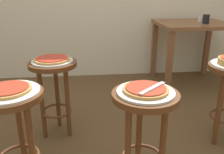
# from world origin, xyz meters

# --- Properties ---
(ground_plane) EXTENTS (6.00, 6.00, 0.00)m
(ground_plane) POSITION_xyz_m (0.00, 0.00, 0.00)
(ground_plane) COLOR brown
(stool_foreground) EXTENTS (0.37, 0.37, 0.62)m
(stool_foreground) POSITION_xyz_m (0.06, -0.46, 0.46)
(stool_foreground) COLOR #5B3319
(stool_foreground) RESTS_ON ground_plane
(serving_plate_foreground) EXTENTS (0.31, 0.31, 0.01)m
(serving_plate_foreground) POSITION_xyz_m (0.06, -0.46, 0.63)
(serving_plate_foreground) COLOR white
(serving_plate_foreground) RESTS_ON stool_foreground
(pizza_foreground) EXTENTS (0.25, 0.25, 0.02)m
(pizza_foreground) POSITION_xyz_m (0.06, -0.46, 0.64)
(pizza_foreground) COLOR #B78442
(pizza_foreground) RESTS_ON serving_plate_foreground
(stool_middle) EXTENTS (0.37, 0.37, 0.62)m
(stool_middle) POSITION_xyz_m (-0.67, -0.38, 0.46)
(stool_middle) COLOR #5B3319
(stool_middle) RESTS_ON ground_plane
(serving_plate_middle) EXTENTS (0.33, 0.33, 0.01)m
(serving_plate_middle) POSITION_xyz_m (-0.67, -0.38, 0.63)
(serving_plate_middle) COLOR silver
(serving_plate_middle) RESTS_ON stool_middle
(pizza_middle) EXTENTS (0.25, 0.25, 0.02)m
(pizza_middle) POSITION_xyz_m (-0.67, -0.38, 0.64)
(pizza_middle) COLOR tan
(pizza_middle) RESTS_ON serving_plate_middle
(stool_rear) EXTENTS (0.37, 0.37, 0.62)m
(stool_rear) POSITION_xyz_m (-0.51, 0.19, 0.46)
(stool_rear) COLOR #5B3319
(stool_rear) RESTS_ON ground_plane
(serving_plate_rear) EXTENTS (0.31, 0.31, 0.01)m
(serving_plate_rear) POSITION_xyz_m (-0.51, 0.19, 0.63)
(serving_plate_rear) COLOR silver
(serving_plate_rear) RESTS_ON stool_rear
(pizza_rear) EXTENTS (0.27, 0.27, 0.02)m
(pizza_rear) POSITION_xyz_m (-0.51, 0.19, 0.64)
(pizza_rear) COLOR tan
(pizza_rear) RESTS_ON serving_plate_rear
(dining_table) EXTENTS (0.83, 0.73, 0.76)m
(dining_table) POSITION_xyz_m (1.01, 1.18, 0.63)
(dining_table) COLOR brown
(dining_table) RESTS_ON ground_plane
(cup_near_edge) EXTENTS (0.07, 0.07, 0.10)m
(cup_near_edge) POSITION_xyz_m (1.11, 1.07, 0.82)
(cup_near_edge) COLOR black
(cup_near_edge) RESTS_ON dining_table
(condiment_shaker) EXTENTS (0.04, 0.04, 0.07)m
(condiment_shaker) POSITION_xyz_m (1.10, 1.23, 0.80)
(condiment_shaker) COLOR white
(condiment_shaker) RESTS_ON dining_table
(pizza_server_knife) EXTENTS (0.18, 0.17, 0.01)m
(pizza_server_knife) POSITION_xyz_m (0.09, -0.48, 0.66)
(pizza_server_knife) COLOR silver
(pizza_server_knife) RESTS_ON pizza_foreground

